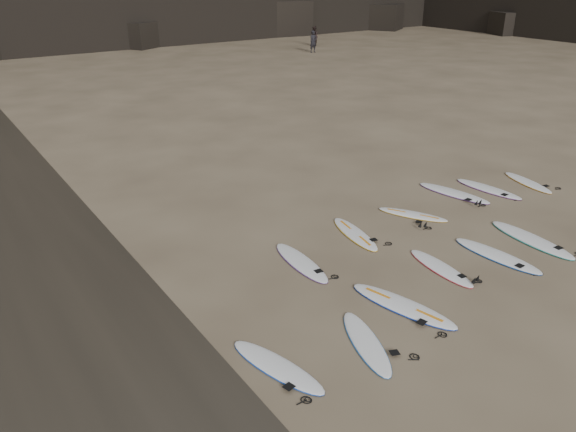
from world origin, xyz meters
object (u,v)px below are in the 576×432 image
at_px(surfboard_10, 528,182).
at_px(person_b, 314,36).
at_px(surfboard_3, 497,255).
at_px(surfboard_11, 277,366).
at_px(surfboard_0, 366,342).
at_px(surfboard_9, 488,189).
at_px(surfboard_6, 355,234).
at_px(surfboard_8, 454,193).
at_px(surfboard_2, 441,268).
at_px(surfboard_7, 413,214).
at_px(surfboard_1, 403,305).
at_px(surfboard_5, 301,262).
at_px(person_a, 313,42).
at_px(surfboard_4, 531,239).

xyz_separation_m(surfboard_10, person_b, (15.60, 33.84, 0.86)).
distance_m(surfboard_3, surfboard_11, 7.41).
height_order(surfboard_0, surfboard_9, surfboard_9).
height_order(surfboard_6, surfboard_8, surfboard_8).
xyz_separation_m(surfboard_2, surfboard_7, (1.86, 2.81, -0.00)).
distance_m(surfboard_2, surfboard_11, 5.70).
relative_size(surfboard_1, surfboard_10, 1.20).
height_order(surfboard_2, surfboard_5, surfboard_5).
bearing_deg(surfboard_10, surfboard_5, -164.48).
xyz_separation_m(surfboard_3, person_b, (21.18, 36.73, 0.86)).
relative_size(person_a, person_b, 1.04).
bearing_deg(surfboard_5, surfboard_9, 8.96).
distance_m(surfboard_2, surfboard_3, 1.81).
xyz_separation_m(surfboard_9, surfboard_11, (-11.27, -3.75, -0.00)).
bearing_deg(surfboard_10, surfboard_2, -146.99).
relative_size(surfboard_4, surfboard_6, 1.17).
bearing_deg(surfboard_11, person_a, 38.66).
height_order(surfboard_0, surfboard_6, surfboard_6).
relative_size(surfboard_5, surfboard_9, 0.97).
bearing_deg(surfboard_2, surfboard_3, -6.83).
bearing_deg(surfboard_5, surfboard_3, -25.39).
height_order(surfboard_5, surfboard_6, surfboard_5).
distance_m(surfboard_2, surfboard_5, 3.62).
xyz_separation_m(surfboard_2, surfboard_8, (4.33, 3.30, 0.01)).
height_order(surfboard_4, surfboard_10, surfboard_4).
bearing_deg(surfboard_8, surfboard_3, -135.45).
distance_m(surfboard_4, person_a, 37.42).
relative_size(surfboard_6, person_b, 1.32).
bearing_deg(surfboard_6, surfboard_4, -27.07).
bearing_deg(person_b, surfboard_11, -3.66).
bearing_deg(surfboard_8, surfboard_11, -167.90).
relative_size(surfboard_1, surfboard_6, 1.15).
distance_m(surfboard_1, surfboard_9, 8.52).
bearing_deg(surfboard_1, surfboard_0, -174.02).
bearing_deg(surfboard_4, surfboard_10, 40.99).
distance_m(surfboard_1, surfboard_5, 3.08).
height_order(surfboard_3, surfboard_10, surfboard_3).
relative_size(surfboard_8, surfboard_11, 1.13).
bearing_deg(surfboard_3, surfboard_9, 36.12).
bearing_deg(surfboard_0, surfboard_4, 27.57).
xyz_separation_m(surfboard_2, surfboard_9, (5.64, 2.88, 0.00)).
height_order(surfboard_4, surfboard_5, surfboard_4).
relative_size(surfboard_9, person_b, 1.40).
bearing_deg(surfboard_0, surfboard_10, 38.88).
height_order(surfboard_0, surfboard_5, surfboard_5).
relative_size(surfboard_0, person_b, 1.26).
distance_m(surfboard_9, surfboard_11, 11.88).
relative_size(surfboard_3, surfboard_10, 1.14).
bearing_deg(surfboard_7, surfboard_5, 158.05).
relative_size(surfboard_3, surfboard_9, 1.03).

